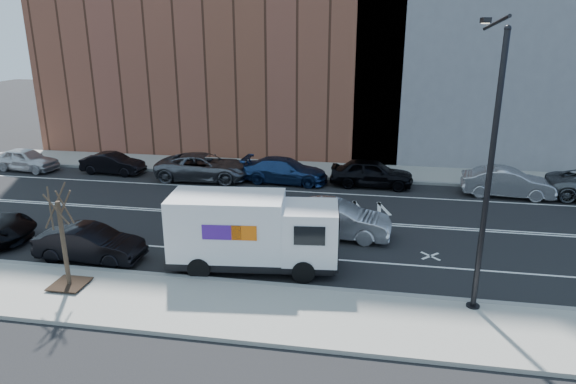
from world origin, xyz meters
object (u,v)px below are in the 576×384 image
(far_parked_b, at_px, (113,163))
(driving_sedan, at_px, (335,219))
(far_parked_a, at_px, (26,159))
(fedex_van, at_px, (252,231))

(far_parked_b, relative_size, driving_sedan, 0.82)
(far_parked_a, relative_size, far_parked_b, 1.07)
(far_parked_b, height_order, driving_sedan, driving_sedan)
(fedex_van, relative_size, far_parked_a, 1.55)
(fedex_van, xyz_separation_m, driving_sedan, (2.89, 3.73, -0.75))
(far_parked_b, distance_m, driving_sedan, 16.81)
(fedex_van, bearing_deg, far_parked_b, 129.96)
(far_parked_b, bearing_deg, driving_sedan, -114.73)
(fedex_van, distance_m, driving_sedan, 4.78)
(far_parked_a, xyz_separation_m, far_parked_b, (5.94, 0.25, -0.07))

